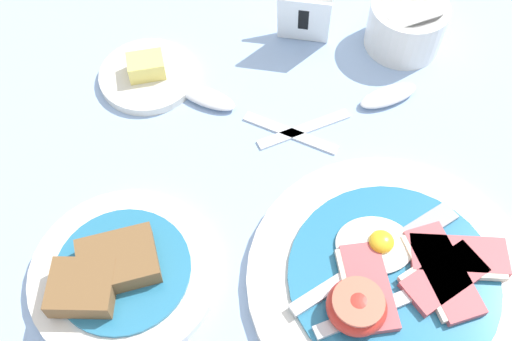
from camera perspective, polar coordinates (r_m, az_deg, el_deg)
ground_plane at (r=0.57m, az=3.96°, el=-8.59°), size 3.00×3.00×0.00m
breakfast_plate at (r=0.56m, az=12.89°, el=-10.11°), size 0.26×0.26×0.04m
bread_plate at (r=0.56m, az=-12.91°, el=-9.47°), size 0.17×0.17×0.04m
sugar_cup at (r=0.73m, az=14.12°, el=13.37°), size 0.09×0.09×0.06m
butter_dish at (r=0.70m, az=-10.27°, el=9.01°), size 0.11×0.11×0.03m
number_card at (r=0.71m, az=4.66°, el=14.63°), size 0.07×0.06×0.07m
teaspoon_by_saucer at (r=0.67m, az=10.50°, el=6.25°), size 0.18×0.09×0.01m
teaspoon_near_cup at (r=0.66m, az=-2.63°, el=6.15°), size 0.18×0.10×0.01m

